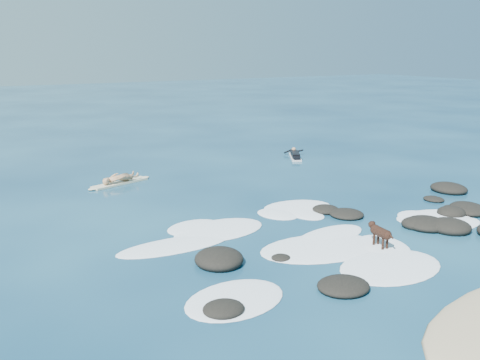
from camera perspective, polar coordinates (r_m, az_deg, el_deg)
ground at (r=19.52m, az=10.84°, el=-4.34°), size 160.00×160.00×0.00m
reef_rocks at (r=19.38m, az=18.84°, el=-4.65°), size 15.01×7.23×0.56m
breaking_foam at (r=18.02m, az=10.49°, el=-5.86°), size 16.17×8.45×0.12m
standing_surfer_rig at (r=24.77m, az=-12.77°, el=1.25°), size 3.24×1.41×1.89m
paddling_surfer_rig at (r=30.30m, az=5.89°, el=2.66°), size 1.74×2.41×0.44m
dog at (r=17.08m, az=14.68°, el=-5.39°), size 0.39×1.24×0.79m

